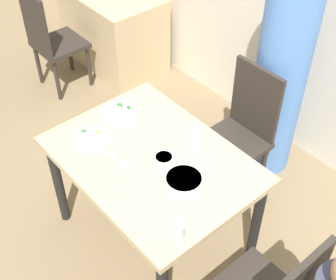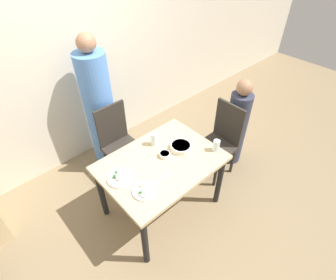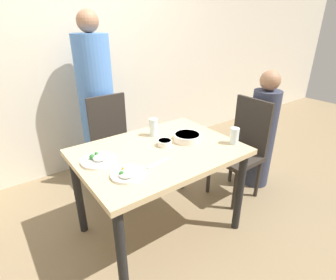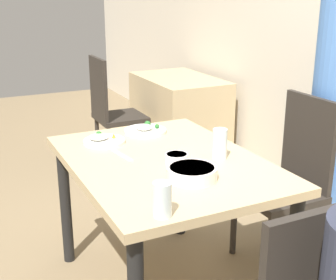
# 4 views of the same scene
# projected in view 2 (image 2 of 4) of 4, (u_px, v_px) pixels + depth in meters

# --- Properties ---
(ground_plane) EXTENTS (10.00, 10.00, 0.00)m
(ground_plane) POSITION_uv_depth(u_px,v_px,m) (162.00, 206.00, 3.01)
(ground_plane) COLOR #847051
(wall_back) EXTENTS (10.00, 0.06, 2.70)m
(wall_back) POSITION_uv_depth(u_px,v_px,m) (75.00, 55.00, 2.93)
(wall_back) COLOR beige
(wall_back) RESTS_ON ground_plane
(dining_table) EXTENTS (1.15, 0.84, 0.74)m
(dining_table) POSITION_uv_depth(u_px,v_px,m) (161.00, 168.00, 2.59)
(dining_table) COLOR tan
(dining_table) RESTS_ON ground_plane
(chair_adult_spot) EXTENTS (0.40, 0.40, 0.95)m
(chair_adult_spot) POSITION_uv_depth(u_px,v_px,m) (119.00, 141.00, 3.11)
(chair_adult_spot) COLOR #2D2823
(chair_adult_spot) RESTS_ON ground_plane
(chair_child_spot) EXTENTS (0.40, 0.40, 0.95)m
(chair_child_spot) POSITION_uv_depth(u_px,v_px,m) (221.00, 139.00, 3.13)
(chair_child_spot) COLOR #2D2823
(chair_child_spot) RESTS_ON ground_plane
(person_adult) EXTENTS (0.35, 0.35, 1.68)m
(person_adult) POSITION_uv_depth(u_px,v_px,m) (100.00, 110.00, 3.11)
(person_adult) COLOR #5184D1
(person_adult) RESTS_ON ground_plane
(person_child) EXTENTS (0.26, 0.26, 1.18)m
(person_child) POSITION_uv_depth(u_px,v_px,m) (236.00, 126.00, 3.25)
(person_child) COLOR #33384C
(person_child) RESTS_ON ground_plane
(bowl_curry) EXTENTS (0.21, 0.21, 0.05)m
(bowl_curry) POSITION_uv_depth(u_px,v_px,m) (181.00, 147.00, 2.64)
(bowl_curry) COLOR silver
(bowl_curry) RESTS_ON dining_table
(plate_rice_adult) EXTENTS (0.21, 0.21, 0.05)m
(plate_rice_adult) POSITION_uv_depth(u_px,v_px,m) (144.00, 191.00, 2.24)
(plate_rice_adult) COLOR white
(plate_rice_adult) RESTS_ON dining_table
(plate_rice_child) EXTENTS (0.23, 0.23, 0.05)m
(plate_rice_child) POSITION_uv_depth(u_px,v_px,m) (120.00, 178.00, 2.35)
(plate_rice_child) COLOR white
(plate_rice_child) RESTS_ON dining_table
(bowl_rice_small) EXTENTS (0.11, 0.11, 0.04)m
(bowl_rice_small) POSITION_uv_depth(u_px,v_px,m) (165.00, 155.00, 2.56)
(bowl_rice_small) COLOR white
(bowl_rice_small) RESTS_ON dining_table
(glass_water_tall) EXTENTS (0.07, 0.07, 0.13)m
(glass_water_tall) POSITION_uv_depth(u_px,v_px,m) (216.00, 146.00, 2.60)
(glass_water_tall) COLOR silver
(glass_water_tall) RESTS_ON dining_table
(glass_water_short) EXTENTS (0.07, 0.07, 0.14)m
(glass_water_short) POSITION_uv_depth(u_px,v_px,m) (154.00, 139.00, 2.66)
(glass_water_short) COLOR silver
(glass_water_short) RESTS_ON dining_table
(fork_steel) EXTENTS (0.18, 0.05, 0.01)m
(fork_steel) POSITION_uv_depth(u_px,v_px,m) (163.00, 177.00, 2.37)
(fork_steel) COLOR silver
(fork_steel) RESTS_ON dining_table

